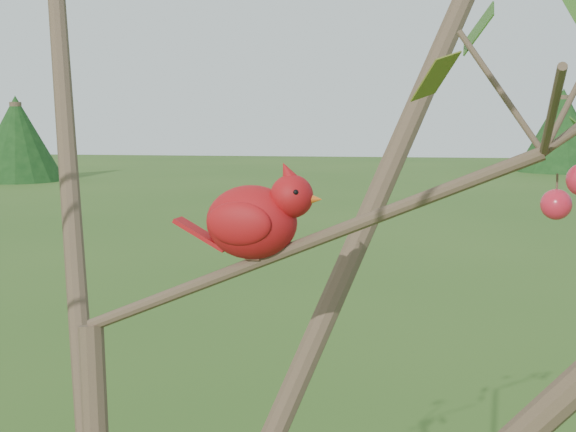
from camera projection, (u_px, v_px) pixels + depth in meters
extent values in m
sphere|color=red|center=(556.00, 204.00, 1.03)|extent=(0.04, 0.04, 0.04)
ellipsoid|color=#A6110E|center=(252.00, 222.00, 1.06)|extent=(0.13, 0.11, 0.10)
sphere|color=#A6110E|center=(292.00, 196.00, 1.04)|extent=(0.06, 0.06, 0.06)
cone|color=#A6110E|center=(288.00, 174.00, 1.04)|extent=(0.05, 0.04, 0.04)
cone|color=#D85914|center=(313.00, 199.00, 1.03)|extent=(0.03, 0.02, 0.02)
ellipsoid|color=black|center=(306.00, 200.00, 1.04)|extent=(0.02, 0.03, 0.03)
cube|color=#A6110E|center=(202.00, 234.00, 1.08)|extent=(0.08, 0.04, 0.04)
ellipsoid|color=#A6110E|center=(257.00, 216.00, 1.10)|extent=(0.09, 0.04, 0.06)
ellipsoid|color=#A6110E|center=(239.00, 224.00, 1.02)|extent=(0.09, 0.04, 0.06)
cylinder|color=#473426|center=(17.00, 142.00, 26.37)|extent=(0.39, 0.39, 2.59)
cone|color=black|center=(17.00, 138.00, 26.35)|extent=(3.02, 3.02, 2.80)
cylinder|color=#473426|center=(562.00, 133.00, 30.44)|extent=(0.43, 0.43, 2.90)
cone|color=black|center=(562.00, 130.00, 30.43)|extent=(3.38, 3.38, 3.14)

